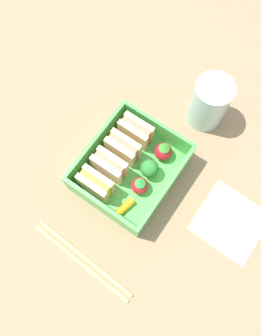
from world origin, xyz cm
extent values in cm
cube|color=#897152|center=(0.00, 0.00, -1.00)|extent=(120.00, 120.00, 2.00)
cube|color=#4DB54C|center=(0.00, 0.00, 0.60)|extent=(16.67, 14.28, 1.20)
cube|color=#4DB54C|center=(0.00, 6.84, 3.56)|extent=(16.67, 0.60, 4.72)
cube|color=#4DB54C|center=(0.00, -6.84, 3.56)|extent=(16.67, 0.60, 4.72)
cube|color=#4DB54C|center=(-8.04, 0.00, 3.56)|extent=(0.60, 13.08, 4.72)
cube|color=#4DB54C|center=(8.04, 0.00, 3.56)|extent=(0.60, 13.08, 4.72)
cube|color=#D9B685|center=(-6.50, 2.81, 3.53)|extent=(0.92, 5.62, 4.66)
cube|color=yellow|center=(-5.58, 2.81, 3.53)|extent=(0.92, 5.17, 4.29)
cube|color=#D9B685|center=(-4.65, 2.81, 3.53)|extent=(0.92, 5.62, 4.66)
cube|color=beige|center=(-2.78, 2.81, 3.53)|extent=(0.92, 5.62, 4.66)
cube|color=#D87259|center=(-1.86, 2.81, 3.53)|extent=(0.92, 5.17, 4.29)
cube|color=beige|center=(-0.94, 2.81, 3.53)|extent=(0.92, 5.62, 4.66)
cube|color=#DABB82|center=(0.94, 2.81, 3.53)|extent=(0.92, 5.62, 4.66)
cube|color=#D87259|center=(1.86, 2.81, 3.53)|extent=(0.92, 5.17, 4.29)
cube|color=#DABB82|center=(2.78, 2.81, 3.53)|extent=(0.92, 5.62, 4.66)
cube|color=#DEB97E|center=(4.65, 2.81, 3.53)|extent=(0.92, 5.62, 4.66)
cube|color=#D87259|center=(5.58, 2.81, 3.53)|extent=(0.92, 5.17, 4.29)
cube|color=#DEB97E|center=(6.50, 2.81, 3.53)|extent=(0.92, 5.62, 4.66)
cylinder|color=orange|center=(-5.93, -2.85, 1.81)|extent=(4.03, 2.04, 1.22)
sphere|color=red|center=(-1.60, -2.98, 2.61)|extent=(2.81, 2.81, 2.81)
cone|color=green|center=(-1.60, -2.98, 4.31)|extent=(1.69, 1.69, 0.60)
cylinder|color=#96C65F|center=(1.48, -2.70, 1.83)|extent=(1.35, 1.35, 1.26)
sphere|color=#2A7832|center=(1.48, -2.70, 3.51)|extent=(3.00, 3.00, 3.00)
sphere|color=red|center=(5.47, -2.85, 2.71)|extent=(3.01, 3.01, 3.01)
cone|color=#38852D|center=(5.47, -2.85, 4.51)|extent=(1.81, 1.81, 0.60)
cylinder|color=tan|center=(-16.64, -2.07, 0.35)|extent=(1.45, 18.77, 0.70)
cylinder|color=tan|center=(-15.66, -2.11, 0.35)|extent=(1.45, 18.77, 0.70)
cylinder|color=silver|center=(16.54, -4.62, 4.72)|extent=(6.42, 6.42, 9.44)
cube|color=silver|center=(2.43, -18.19, 0.20)|extent=(10.20, 10.52, 0.40)
camera|label=1|loc=(-14.02, -9.79, 53.50)|focal=35.00mm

